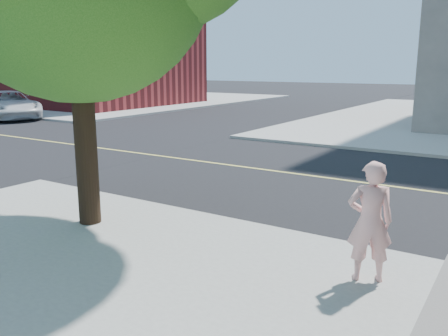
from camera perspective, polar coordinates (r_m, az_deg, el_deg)
The scene contains 6 objects.
ground at distance 12.05m, azimuth -18.28°, elevation -2.49°, with size 140.00×140.00×0.00m, color black.
road_ew at distance 15.19m, azimuth -5.09°, elevation 1.09°, with size 140.00×9.00×0.01m, color black.
sidewalk_nw at distance 43.24m, azimuth -15.64°, elevation 8.00°, with size 26.00×25.00×0.12m, color #9F9F99.
church at distance 38.81m, azimuth -17.18°, elevation 18.03°, with size 15.20×12.00×14.40m.
man_on_phone at distance 6.54m, azimuth 17.10°, elevation -6.16°, with size 0.59×0.39×1.63m, color #FDB7B3.
car_a at distance 29.05m, azimuth -24.47°, elevation 6.89°, with size 2.55×5.52×1.53m, color silver.
Camera 1 is at (9.14, -7.27, 2.94)m, focal length 38.14 mm.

